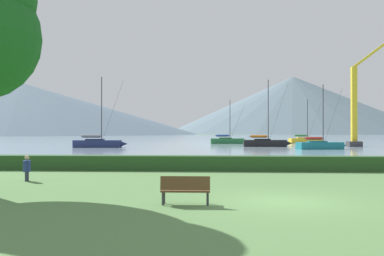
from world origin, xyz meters
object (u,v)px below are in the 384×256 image
at_px(sailboat_slip_0, 265,142).
at_px(person_seated_viewer, 27,167).
at_px(sailboat_slip_2, 228,140).
at_px(dock_crane, 356,110).
at_px(park_bench_near_path, 185,189).
at_px(sailboat_slip_1, 320,145).
at_px(sailboat_slip_3, 98,143).
at_px(sailboat_slip_4, 305,140).

relative_size(sailboat_slip_0, person_seated_viewer, 8.33).
distance_m(sailboat_slip_2, dock_crane, 24.51).
xyz_separation_m(park_bench_near_path, dock_crane, (23.04, 52.27, 5.16)).
relative_size(sailboat_slip_1, dock_crane, 0.49).
bearing_deg(sailboat_slip_2, sailboat_slip_3, -136.86).
height_order(sailboat_slip_2, dock_crane, dock_crane).
xyz_separation_m(park_bench_near_path, person_seated_viewer, (-8.10, 6.02, 0.16)).
bearing_deg(sailboat_slip_2, person_seated_viewer, -102.49).
bearing_deg(sailboat_slip_1, person_seated_viewer, -134.32).
bearing_deg(person_seated_viewer, dock_crane, 45.48).
relative_size(person_seated_viewer, dock_crane, 0.07).
height_order(sailboat_slip_1, sailboat_slip_3, sailboat_slip_3).
bearing_deg(sailboat_slip_0, sailboat_slip_3, -167.86).
bearing_deg(park_bench_near_path, sailboat_slip_1, 69.91).
xyz_separation_m(sailboat_slip_2, person_seated_viewer, (-11.64, -60.20, 0.08)).
height_order(sailboat_slip_1, dock_crane, dock_crane).
bearing_deg(sailboat_slip_1, sailboat_slip_4, 69.68).
xyz_separation_m(sailboat_slip_4, dock_crane, (3.76, -18.54, 5.10)).
xyz_separation_m(sailboat_slip_0, dock_crane, (14.12, 0.70, 5.05)).
bearing_deg(sailboat_slip_0, person_seated_viewer, -109.21).
bearing_deg(park_bench_near_path, sailboat_slip_0, 79.64).
height_order(sailboat_slip_2, park_bench_near_path, sailboat_slip_2).
distance_m(sailboat_slip_1, sailboat_slip_3, 31.48).
height_order(sailboat_slip_0, park_bench_near_path, sailboat_slip_0).
height_order(sailboat_slip_1, sailboat_slip_2, sailboat_slip_1).
bearing_deg(sailboat_slip_0, sailboat_slip_4, 62.98).
bearing_deg(sailboat_slip_3, dock_crane, 5.08).
relative_size(sailboat_slip_4, dock_crane, 0.50).
bearing_deg(sailboat_slip_2, sailboat_slip_1, -65.77).
bearing_deg(sailboat_slip_2, park_bench_near_path, -94.61).
bearing_deg(dock_crane, person_seated_viewer, -123.95).
distance_m(sailboat_slip_3, park_bench_near_path, 49.46).
height_order(sailboat_slip_3, dock_crane, dock_crane).
bearing_deg(dock_crane, sailboat_slip_1, -129.00).
xyz_separation_m(sailboat_slip_1, sailboat_slip_4, (4.23, 28.41, 0.02)).
xyz_separation_m(sailboat_slip_2, sailboat_slip_3, (-19.67, -19.46, 0.05)).
relative_size(park_bench_near_path, person_seated_viewer, 1.30).
bearing_deg(sailboat_slip_3, sailboat_slip_0, 7.94).
relative_size(sailboat_slip_2, park_bench_near_path, 5.17).
height_order(sailboat_slip_1, park_bench_near_path, sailboat_slip_1).
xyz_separation_m(sailboat_slip_1, person_seated_viewer, (-23.14, -36.38, 0.11)).
bearing_deg(dock_crane, sailboat_slip_2, 144.41).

